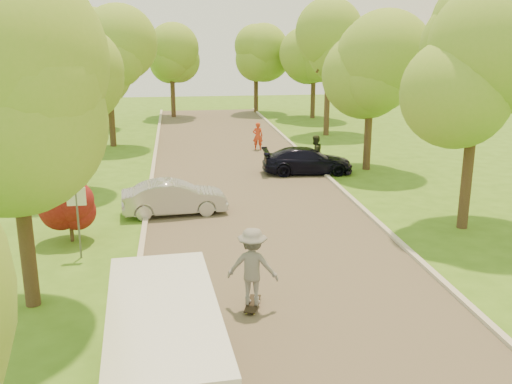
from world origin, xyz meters
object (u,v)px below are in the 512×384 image
person_olive (315,153)px  street_sign (77,208)px  minivan (165,349)px  silver_sedan (174,198)px  dark_sedan (307,161)px  skateboarder (252,266)px  person_striped (258,136)px  longboard (253,304)px

person_olive → street_sign: bearing=13.4°
minivan → person_olive: (7.00, 17.27, -0.10)m
street_sign → silver_sedan: 4.93m
minivan → dark_sedan: size_ratio=1.18×
skateboarder → silver_sedan: bearing=-59.8°
minivan → skateboarder: bearing=54.4°
street_sign → person_olive: bearing=46.4°
silver_sedan → person_olive: person_olive is taller
street_sign → dark_sedan: 13.22m
silver_sedan → person_striped: 12.61m
person_striped → skateboarder: bearing=92.8°
skateboarder → longboard: bearing=-170.0°
dark_sedan → person_striped: 6.26m
dark_sedan → skateboarder: bearing=165.3°
minivan → person_olive: minivan is taller
silver_sedan → person_olive: size_ratio=2.20×
longboard → person_olive: (4.97, 14.00, 0.76)m
silver_sedan → dark_sedan: silver_sedan is taller
silver_sedan → skateboarder: 8.11m
dark_sedan → person_striped: bearing=17.7°
street_sign → person_olive: street_sign is taller
dark_sedan → skateboarder: 14.21m
person_striped → person_olive: size_ratio=0.92×
dark_sedan → person_striped: size_ratio=2.70×
longboard → person_striped: 19.79m
street_sign → silver_sedan: (2.80, 3.95, -0.93)m
minivan → person_striped: bearing=74.0°
minivan → person_olive: bearing=64.3°
street_sign → skateboarder: (4.63, -3.94, -0.48)m
dark_sedan → person_olive: (0.50, 0.52, 0.25)m
dark_sedan → person_striped: (-1.51, 6.07, 0.17)m
person_olive → person_striped: bearing=-103.1°
street_sign → longboard: bearing=-40.4°
longboard → person_striped: size_ratio=0.64×
person_olive → dark_sedan: bearing=13.0°
silver_sedan → street_sign: bearing=139.4°
person_striped → person_olive: bearing=121.3°
minivan → silver_sedan: (0.20, 11.16, -0.34)m
skateboarder → minivan: bearing=75.2°
minivan → person_olive: 18.64m
skateboarder → street_sign: bearing=-23.2°
minivan → skateboarder: (2.04, 3.27, 0.11)m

